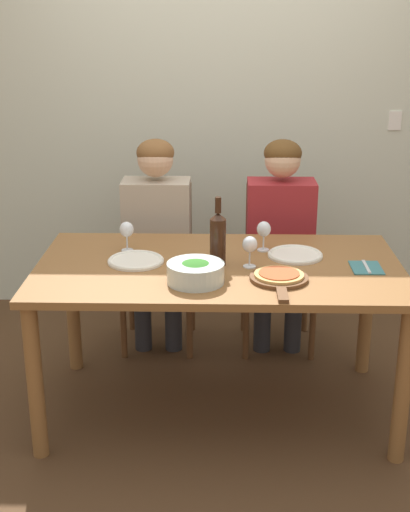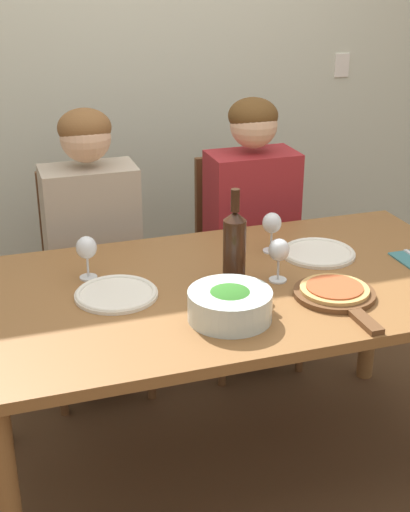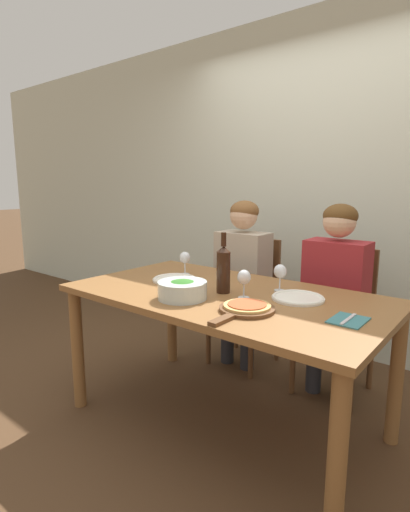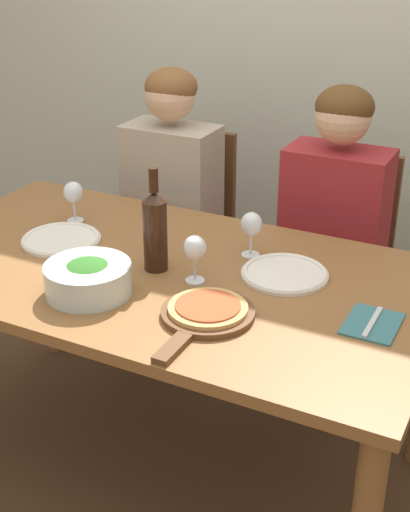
{
  "view_description": "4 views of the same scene",
  "coord_description": "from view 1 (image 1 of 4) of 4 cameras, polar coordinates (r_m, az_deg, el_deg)",
  "views": [
    {
      "loc": [
        0.01,
        -3.16,
        1.93
      ],
      "look_at": [
        -0.07,
        -0.02,
        0.83
      ],
      "focal_mm": 50.0,
      "sensor_mm": 36.0,
      "label": 1
    },
    {
      "loc": [
        -0.77,
        -2.02,
        1.8
      ],
      "look_at": [
        -0.08,
        0.08,
        0.85
      ],
      "focal_mm": 50.0,
      "sensor_mm": 36.0,
      "label": 2
    },
    {
      "loc": [
        1.24,
        -1.71,
        1.37
      ],
      "look_at": [
        -0.13,
        -0.01,
        0.97
      ],
      "focal_mm": 28.0,
      "sensor_mm": 36.0,
      "label": 3
    },
    {
      "loc": [
        1.03,
        -1.72,
        1.78
      ],
      "look_at": [
        0.14,
        0.04,
        0.83
      ],
      "focal_mm": 50.0,
      "sensor_mm": 36.0,
      "label": 4
    }
  ],
  "objects": [
    {
      "name": "wine_glass_centre",
      "position": [
        3.31,
        3.61,
        0.82
      ],
      "size": [
        0.07,
        0.07,
        0.15
      ],
      "color": "silver",
      "rests_on": "dining_table"
    },
    {
      "name": "dinner_plate_right",
      "position": [
        3.5,
        7.23,
        0.12
      ],
      "size": [
        0.27,
        0.27,
        0.02
      ],
      "color": "silver",
      "rests_on": "dining_table"
    },
    {
      "name": "chair_left",
      "position": [
        4.24,
        -3.69,
        -0.21
      ],
      "size": [
        0.42,
        0.42,
        0.95
      ],
      "color": "brown",
      "rests_on": "ground"
    },
    {
      "name": "person_man",
      "position": [
        4.06,
        6.06,
        2.35
      ],
      "size": [
        0.47,
        0.51,
        1.24
      ],
      "color": "#28282D",
      "rests_on": "ground"
    },
    {
      "name": "pizza_on_board",
      "position": [
        3.18,
        5.95,
        -1.73
      ],
      "size": [
        0.26,
        0.4,
        0.04
      ],
      "color": "brown",
      "rests_on": "dining_table"
    },
    {
      "name": "person_woman",
      "position": [
        4.06,
        -3.89,
        2.43
      ],
      "size": [
        0.47,
        0.51,
        1.24
      ],
      "color": "#28282D",
      "rests_on": "ground"
    },
    {
      "name": "ground_plane",
      "position": [
        3.71,
        1.05,
        -12.04
      ],
      "size": [
        40.0,
        40.0,
        0.0
      ],
      "primitive_type": "plane",
      "color": "#4C331E"
    },
    {
      "name": "wine_glass_left",
      "position": [
        3.54,
        -6.29,
        2.01
      ],
      "size": [
        0.07,
        0.07,
        0.15
      ],
      "color": "silver",
      "rests_on": "dining_table"
    },
    {
      "name": "chair_right",
      "position": [
        4.24,
        5.83,
        -0.28
      ],
      "size": [
        0.42,
        0.42,
        0.95
      ],
      "color": "brown",
      "rests_on": "ground"
    },
    {
      "name": "wine_bottle",
      "position": [
        3.32,
        1.04,
        1.45
      ],
      "size": [
        0.08,
        0.08,
        0.33
      ],
      "color": "black",
      "rests_on": "dining_table"
    },
    {
      "name": "dinner_plate_left",
      "position": [
        3.41,
        -5.56,
        -0.35
      ],
      "size": [
        0.27,
        0.27,
        0.02
      ],
      "color": "silver",
      "rests_on": "dining_table"
    },
    {
      "name": "fork_on_napkin",
      "position": [
        3.4,
        12.78,
        -0.91
      ],
      "size": [
        0.14,
        0.18,
        0.01
      ],
      "color": "#387075",
      "rests_on": "dining_table"
    },
    {
      "name": "back_wall",
      "position": [
        4.61,
        1.26,
        12.1
      ],
      "size": [
        10.0,
        0.06,
        2.7
      ],
      "color": "beige",
      "rests_on": "ground"
    },
    {
      "name": "wine_glass_right",
      "position": [
        3.54,
        4.72,
        2.05
      ],
      "size": [
        0.07,
        0.07,
        0.15
      ],
      "color": "silver",
      "rests_on": "dining_table"
    },
    {
      "name": "dining_table",
      "position": [
        3.4,
        1.12,
        -2.24
      ],
      "size": [
        1.73,
        0.95,
        0.78
      ],
      "color": "brown",
      "rests_on": "ground"
    },
    {
      "name": "broccoli_bowl",
      "position": [
        3.14,
        -0.76,
        -1.32
      ],
      "size": [
        0.25,
        0.25,
        0.1
      ],
      "color": "silver",
      "rests_on": "dining_table"
    }
  ]
}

